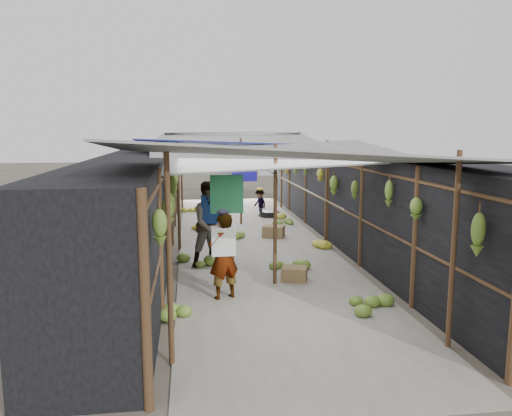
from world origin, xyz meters
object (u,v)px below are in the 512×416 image
black_basin (270,214)px  shopper_blue (211,224)px  vendor_elderly (223,256)px  crate_near (294,274)px  vendor_seated (260,203)px

black_basin → shopper_blue: size_ratio=0.37×
black_basin → vendor_elderly: size_ratio=0.45×
crate_near → vendor_elderly: size_ratio=0.31×
crate_near → vendor_seated: bearing=105.9°
crate_near → black_basin: size_ratio=0.70×
crate_near → black_basin: crate_near is taller
shopper_blue → vendor_elderly: bearing=-106.3°
crate_near → black_basin: (0.67, 7.02, -0.04)m
vendor_elderly → shopper_blue: 2.10m
crate_near → vendor_elderly: vendor_elderly is taller
vendor_elderly → crate_near: bearing=-172.7°
vendor_seated → crate_near: bearing=-29.9°
black_basin → vendor_elderly: bearing=-104.7°
vendor_elderly → black_basin: bearing=-127.6°
vendor_elderly → vendor_seated: (1.75, 7.95, -0.29)m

